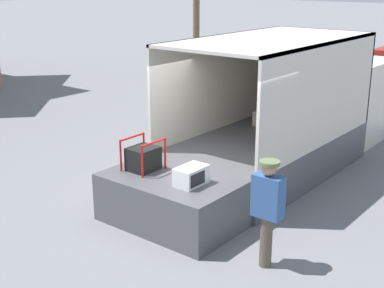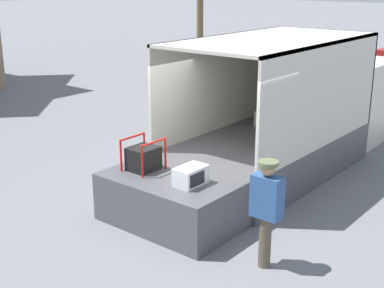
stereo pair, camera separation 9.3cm
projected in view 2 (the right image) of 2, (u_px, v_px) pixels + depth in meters
The scene contains 6 objects.
ground_plane at pixel (199, 208), 9.82m from camera, with size 160.00×160.00×0.00m, color slate.
box_truck at pixel (307, 119), 12.56m from camera, with size 7.06×2.44×2.90m.
tailgate_deck at pixel (172, 200), 9.14m from camera, with size 1.50×2.32×0.84m, color #4C4C51.
microwave at pixel (191, 176), 8.63m from camera, with size 0.55×0.36×0.31m.
portable_generator at pixel (144, 158), 9.30m from camera, with size 0.62×0.55×0.57m.
worker_person at pixel (267, 204), 7.58m from camera, with size 0.29×0.44×1.64m.
Camera 2 is at (-7.06, -5.60, 4.08)m, focal length 50.00 mm.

